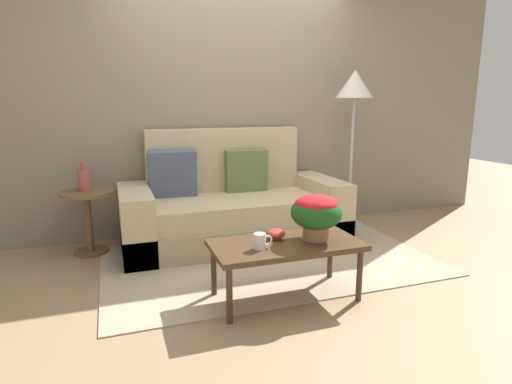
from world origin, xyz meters
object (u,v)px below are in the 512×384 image
Objects in this scene: potted_plant at (316,212)px; coffee_mug at (260,241)px; snack_bowl at (276,233)px; side_table at (88,211)px; table_vase at (85,179)px; couch at (232,210)px; coffee_table at (286,248)px; floor_lamp at (354,95)px.

potted_plant reaches higher than coffee_mug.
side_table is at bearing 134.26° from snack_bowl.
table_vase reaches higher than potted_plant.
side_table is 2.21× the size of table_vase.
couch is 1.31m from coffee_table.
floor_lamp is (2.66, 0.00, 1.02)m from side_table.
couch is 2.06× the size of coffee_table.
coffee_mug is at bearing -172.62° from potted_plant.
couch is at bearing 90.32° from coffee_table.
snack_bowl is (-1.39, -1.31, -0.97)m from floor_lamp.
side_table is 2.85m from floor_lamp.
table_vase is at bearing 126.74° from coffee_mug.
snack_bowl is (-0.25, 0.11, -0.16)m from potted_plant.
floor_lamp is at bearing 0.06° from side_table.
potted_plant is (1.52, -1.41, 0.21)m from side_table.
coffee_mug is at bearing -53.19° from side_table.
coffee_table is 2.22m from floor_lamp.
table_vase is (-1.28, 1.32, 0.23)m from snack_bowl.
floor_lamp is at bearing 51.12° from potted_plant.
floor_lamp reaches higher than couch.
side_table reaches higher than coffee_table.
coffee_table is 7.58× the size of snack_bowl.
coffee_mug is 1.86m from table_vase.
coffee_mug is (-0.20, -1.37, 0.14)m from couch.
table_vase reaches higher than coffee_mug.
coffee_table is 0.32m from potted_plant.
couch is at bearing -4.74° from table_vase.
table_vase is at bearing 179.78° from floor_lamp.
couch is 15.58× the size of snack_bowl.
potted_plant is at bearing -22.69° from snack_bowl.
coffee_table is 0.61× the size of floor_lamp.
coffee_mug is at bearing -163.46° from coffee_table.
snack_bowl is at bearing 42.63° from coffee_mug.
floor_lamp is at bearing -0.22° from table_vase.
side_table is 1.62× the size of potted_plant.
potted_plant is (-1.14, -1.41, -0.81)m from floor_lamp.
floor_lamp reaches higher than potted_plant.
coffee_mug reaches higher than snack_bowl.
coffee_mug is 0.50× the size of table_vase.
couch is at bearing 99.77° from potted_plant.
floor_lamp reaches higher than snack_bowl.
couch is 1.22m from snack_bowl.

